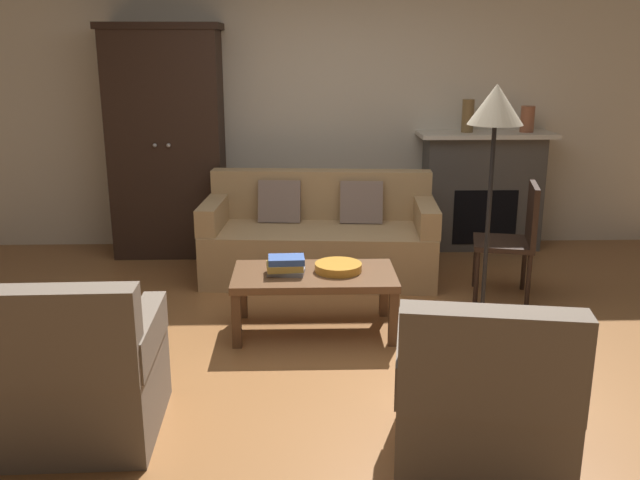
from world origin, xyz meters
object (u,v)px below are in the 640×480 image
Objects in this scene: armoire at (167,142)px; coffee_table at (314,280)px; side_chair_wooden at (516,234)px; armchair_near_left at (77,378)px; fireplace at (482,190)px; armchair_near_right at (481,405)px; fruit_bowl at (338,267)px; mantel_vase_terracotta at (527,119)px; couch at (320,239)px; mantel_vase_bronze at (468,116)px; book_stack at (286,265)px; dog at (37,319)px; floor_lamp at (495,119)px.

armoire reaches higher than coffee_table.
armchair_near_left is at bearing -145.21° from side_chair_wooden.
fireplace is at bearing 86.23° from side_chair_wooden.
armchair_near_right is 0.98× the size of side_chair_wooden.
fruit_bowl is (0.16, 0.03, 0.08)m from coffee_table.
fireplace is 0.77m from mantel_vase_terracotta.
mantel_vase_terracotta reaches higher than couch.
mantel_vase_bronze is at bearing -174.31° from fireplace.
book_stack is 1.85m from armchair_near_right.
mantel_vase_bronze reaches higher than dog.
mantel_vase_bronze reaches higher than coffee_table.
couch is at bearing 62.93° from armchair_near_left.
book_stack is 0.48× the size of dog.
fruit_bowl is at bearing -126.90° from fireplace.
fireplace is 4.74× the size of book_stack.
floor_lamp is at bearing 29.35° from armchair_near_left.
side_chair_wooden is at bearing -24.62° from armoire.
fireplace is 2.60m from coffee_table.
couch is at bearing 40.16° from dog.
armchair_near_right is (-1.30, -3.61, -0.92)m from mantel_vase_terracotta.
couch is 6.54× the size of mantel_vase_bronze.
mantel_vase_bronze is at bearing 53.53° from coffee_table.
mantel_vase_bronze reaches higher than mantel_vase_terracotta.
armchair_near_left is 0.53× the size of floor_lamp.
mantel_vase_terracotta is 3.94m from armchair_near_right.
armchair_near_left reaches higher than book_stack.
coffee_table is at bearing -55.94° from armoire.
couch is 2.39m from dog.
coffee_table is at bearing 47.26° from armchair_near_left.
armchair_near_right is at bearing -110.35° from side_chair_wooden.
mantel_vase_terracotta is at bearing 44.40° from coffee_table.
floor_lamp is (2.37, 1.34, 1.13)m from armchair_near_left.
dog is at bearing -163.74° from side_chair_wooden.
armchair_near_right reaches higher than couch.
side_chair_wooden is at bearing -108.99° from mantel_vase_terracotta.
couch is (-1.58, -0.81, -0.25)m from fireplace.
armoire reaches higher than mantel_vase_terracotta.
fireplace reaches higher than coffee_table.
armchair_near_left and armchair_near_right have the same top height.
floor_lamp reaches higher than coffee_table.
mantel_vase_bronze is 0.34× the size of side_chair_wooden.
mantel_vase_bronze is (1.30, 1.96, 0.82)m from fruit_bowl.
armoire reaches higher than fireplace.
coffee_table is 2.97m from mantel_vase_terracotta.
floor_lamp reaches higher than armchair_near_left.
armchair_near_right is at bearing -60.16° from book_stack.
fruit_bowl is 1.34× the size of mantel_vase_terracotta.
coffee_table is at bearing 114.20° from armchair_near_right.
side_chair_wooden is (-0.47, -1.37, -0.73)m from mantel_vase_terracotta.
mantel_vase_terracotta is (1.86, 1.96, 0.79)m from fruit_bowl.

